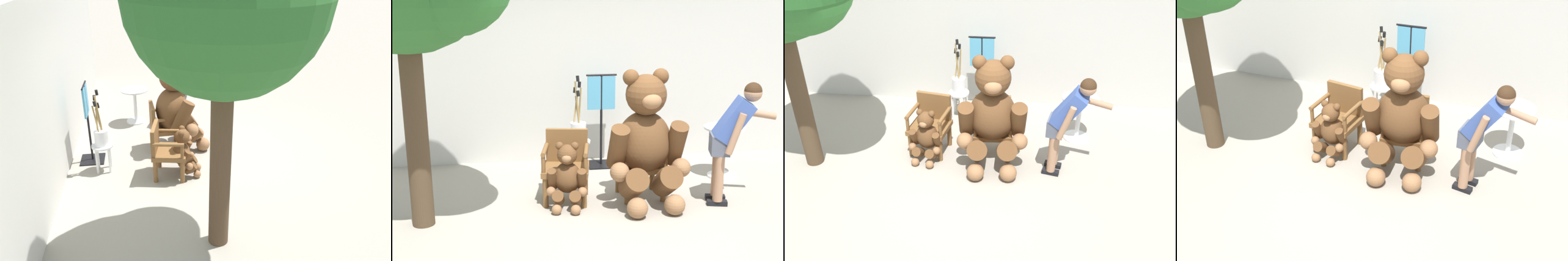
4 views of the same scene
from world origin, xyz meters
The scene contains 11 objects.
ground_plane centered at (0.00, 0.00, 0.00)m, with size 60.00×60.00×0.00m, color gray.
back_wall centered at (0.00, 2.40, 1.40)m, with size 10.00×0.16×2.80m, color beige.
wooden_chair_left centered at (-0.46, 0.73, 0.46)m, with size 0.64×0.61×0.86m.
wooden_chair_right centered at (0.47, 0.73, 0.46)m, with size 0.59×0.56×0.86m.
teddy_bear_large centered at (0.48, 0.46, 0.80)m, with size 0.98×0.96×1.64m.
teddy_bear_small centered at (-0.48, 0.45, 0.40)m, with size 0.50×0.50×0.81m.
person_visitor centered at (1.48, 0.31, 0.90)m, with size 0.86×0.49×1.50m.
white_stool centered at (-0.17, 1.74, 0.36)m, with size 0.34×0.34×0.46m.
brush_bucket centered at (-0.17, 1.74, 0.65)m, with size 0.22×0.22×0.93m.
round_side_table centered at (1.77, 1.21, 0.45)m, with size 0.56×0.56×0.72m.
clothing_display_stand centered at (0.19, 1.97, 0.72)m, with size 0.44×0.40×1.36m.
Camera 3 is at (0.79, -4.71, 3.85)m, focal length 40.00 mm.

